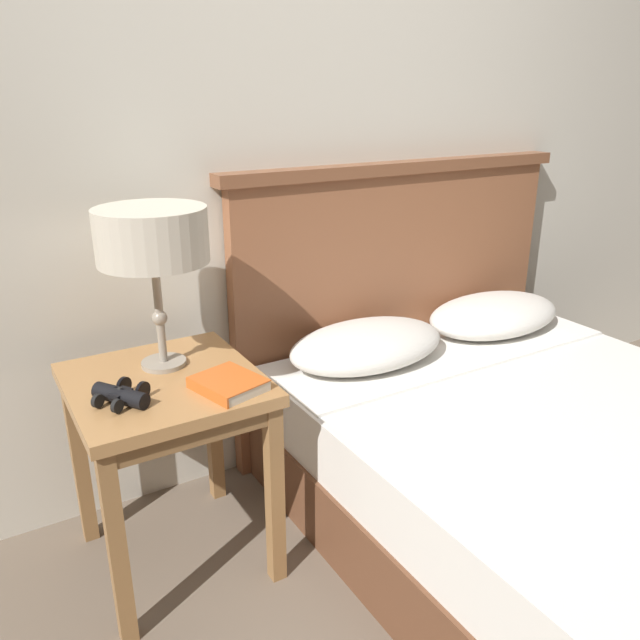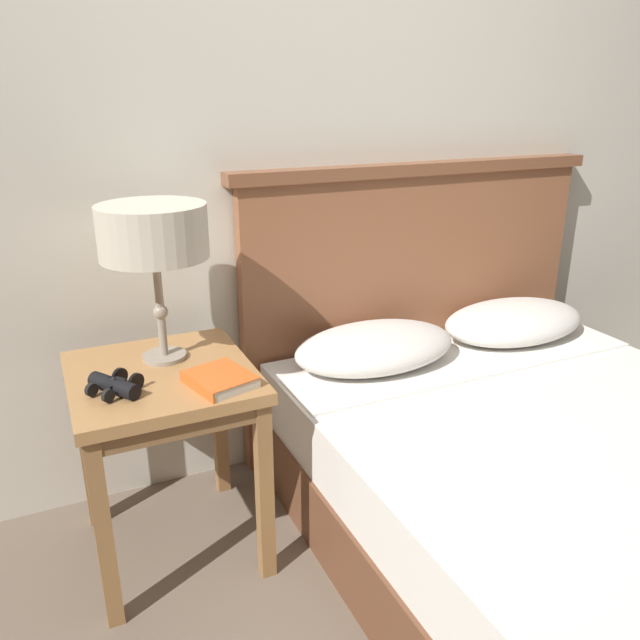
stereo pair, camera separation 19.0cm
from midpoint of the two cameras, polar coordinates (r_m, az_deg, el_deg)
name	(u,v)px [view 1 (the left image)]	position (r m, az deg, el deg)	size (l,w,h in m)	color
ground_plane	(423,612)	(1.94, 6.34, -25.13)	(20.00, 20.00, 0.00)	#6B5B4C
wall_back	(258,114)	(2.20, -8.25, 18.10)	(8.00, 0.06, 2.60)	beige
nightstand	(166,407)	(1.87, -16.77, -7.68)	(0.51, 0.54, 0.62)	#AD7A47
bed	(563,469)	(2.11, 18.91, -12.83)	(1.52, 1.99, 1.12)	brown
table_lamp	(152,239)	(1.80, -18.08, 7.03)	(0.31, 0.31, 0.46)	gray
book_on_nightstand	(228,384)	(1.72, -11.59, -5.83)	(0.19, 0.21, 0.03)	silver
binoculars_pair	(121,395)	(1.72, -20.80, -6.52)	(0.16, 0.16, 0.05)	black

